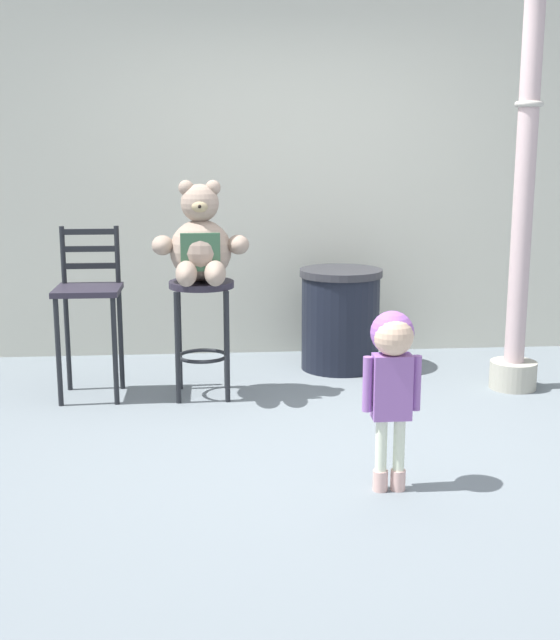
# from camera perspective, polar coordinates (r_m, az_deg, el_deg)

# --- Properties ---
(ground_plane) EXTENTS (24.00, 24.00, 0.00)m
(ground_plane) POSITION_cam_1_polar(r_m,az_deg,el_deg) (4.50, 2.48, -8.56)
(ground_plane) COLOR slate
(building_wall) EXTENTS (6.71, 0.30, 3.31)m
(building_wall) POSITION_cam_1_polar(r_m,az_deg,el_deg) (6.41, 0.09, 12.66)
(building_wall) COLOR beige
(building_wall) RESTS_ON ground_plane
(bar_stool_with_teddy) EXTENTS (0.40, 0.40, 0.74)m
(bar_stool_with_teddy) POSITION_cam_1_polar(r_m,az_deg,el_deg) (5.25, -5.35, 0.43)
(bar_stool_with_teddy) COLOR #272330
(bar_stool_with_teddy) RESTS_ON ground_plane
(teddy_bear) EXTENTS (0.60, 0.53, 0.62)m
(teddy_bear) POSITION_cam_1_polar(r_m,az_deg,el_deg) (5.15, -5.45, 5.10)
(teddy_bear) COLOR gray
(teddy_bear) RESTS_ON bar_stool_with_teddy
(child_walking) EXTENTS (0.27, 0.21, 0.84)m
(child_walking) POSITION_cam_1_polar(r_m,az_deg,el_deg) (3.79, 7.67, -2.87)
(child_walking) COLOR #D4AAA0
(child_walking) RESTS_ON ground_plane
(trash_bin) EXTENTS (0.58, 0.58, 0.72)m
(trash_bin) POSITION_cam_1_polar(r_m,az_deg,el_deg) (5.93, 4.14, 0.09)
(trash_bin) COLOR black
(trash_bin) RESTS_ON ground_plane
(lamppost) EXTENTS (0.30, 0.30, 3.15)m
(lamppost) POSITION_cam_1_polar(r_m,az_deg,el_deg) (5.51, 16.32, 8.31)
(lamppost) COLOR #A7A595
(lamppost) RESTS_ON ground_plane
(bar_chair_empty) EXTENTS (0.40, 0.40, 1.07)m
(bar_chair_empty) POSITION_cam_1_polar(r_m,az_deg,el_deg) (5.34, -12.92, 1.40)
(bar_chair_empty) COLOR #272330
(bar_chair_empty) RESTS_ON ground_plane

